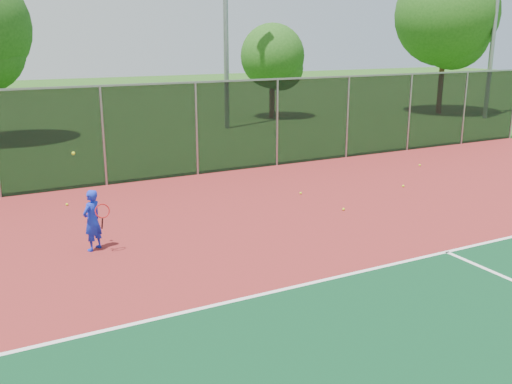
# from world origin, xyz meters

# --- Properties ---
(ground) EXTENTS (120.00, 120.00, 0.00)m
(ground) POSITION_xyz_m (0.00, 0.00, 0.00)
(ground) COLOR #225016
(ground) RESTS_ON ground
(court_apron) EXTENTS (30.00, 20.00, 0.02)m
(court_apron) POSITION_xyz_m (0.00, 2.00, 0.01)
(court_apron) COLOR maroon
(court_apron) RESTS_ON ground
(fence_back) EXTENTS (30.00, 0.06, 3.03)m
(fence_back) POSITION_xyz_m (0.00, 12.00, 1.56)
(fence_back) COLOR black
(fence_back) RESTS_ON court_apron
(tennis_player) EXTENTS (0.59, 0.68, 2.14)m
(tennis_player) POSITION_xyz_m (-4.54, 6.61, 0.69)
(tennis_player) COLOR #162ECE
(tennis_player) RESTS_ON court_apron
(practice_ball_1) EXTENTS (0.07, 0.07, 0.07)m
(practice_ball_1) POSITION_xyz_m (1.86, 6.46, 0.06)
(practice_ball_1) COLOR #C7E71A
(practice_ball_1) RESTS_ON court_apron
(practice_ball_3) EXTENTS (0.07, 0.07, 0.07)m
(practice_ball_3) POSITION_xyz_m (7.38, 9.54, 0.06)
(practice_ball_3) COLOR #C7E71A
(practice_ball_3) RESTS_ON court_apron
(practice_ball_4) EXTENTS (0.07, 0.07, 0.07)m
(practice_ball_4) POSITION_xyz_m (4.88, 7.58, 0.06)
(practice_ball_4) COLOR #C7E71A
(practice_ball_4) RESTS_ON court_apron
(practice_ball_5) EXTENTS (0.07, 0.07, 0.07)m
(practice_ball_5) POSITION_xyz_m (1.71, 8.33, 0.06)
(practice_ball_5) COLOR #C7E71A
(practice_ball_5) RESTS_ON court_apron
(practice_ball_6) EXTENTS (0.07, 0.07, 0.07)m
(practice_ball_6) POSITION_xyz_m (-4.48, 10.27, 0.06)
(practice_ball_6) COLOR #C7E71A
(practice_ball_6) RESTS_ON court_apron
(tree_back_mid) EXTENTS (3.51, 3.51, 5.15)m
(tree_back_mid) POSITION_xyz_m (8.94, 22.73, 3.23)
(tree_back_mid) COLOR #3C2616
(tree_back_mid) RESTS_ON ground
(tree_back_right) EXTENTS (5.80, 5.80, 8.51)m
(tree_back_right) POSITION_xyz_m (18.60, 19.78, 5.34)
(tree_back_right) COLOR #3C2616
(tree_back_right) RESTS_ON ground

